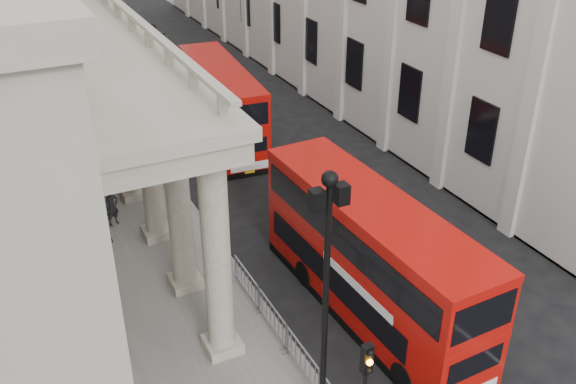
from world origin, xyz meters
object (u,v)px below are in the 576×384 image
object	(u,v)px
lamp_post_south	(326,287)
bus_near	(370,257)
lamp_post_north	(91,22)
pedestrian_b	(101,227)
pedestrian_c	(137,165)
traffic_light	(365,384)
bus_far	(222,103)
lamp_post_mid	(159,99)
pedestrian_a	(112,207)

from	to	relation	value
lamp_post_south	bus_near	world-z (taller)	lamp_post_south
lamp_post_north	pedestrian_b	size ratio (longest dim) A/B	4.88
lamp_post_north	bus_near	bearing A→B (deg)	-82.14
lamp_post_south	pedestrian_b	bearing A→B (deg)	107.77
lamp_post_north	pedestrian_c	distance (m)	15.12
traffic_light	lamp_post_south	bearing A→B (deg)	92.84
bus_near	pedestrian_b	size ratio (longest dim) A/B	6.49
pedestrian_b	pedestrian_c	world-z (taller)	pedestrian_c
lamp_post_south	pedestrian_b	distance (m)	13.62
traffic_light	bus_far	bearing A→B (deg)	78.33
traffic_light	pedestrian_b	xyz separation A→B (m)	(-4.08, 14.43, -2.13)
traffic_light	bus_far	distance (m)	23.17
lamp_post_mid	bus_far	xyz separation A→B (m)	(4.78, 4.66, -2.60)
pedestrian_b	lamp_post_mid	bearing A→B (deg)	-154.03
lamp_post_south	pedestrian_b	size ratio (longest dim) A/B	4.88
traffic_light	bus_near	distance (m)	6.84
lamp_post_mid	bus_near	distance (m)	13.22
lamp_post_mid	bus_far	distance (m)	7.16
lamp_post_south	bus_far	xyz separation A→B (m)	(4.78, 20.66, -2.60)
lamp_post_south	pedestrian_c	xyz separation A→B (m)	(-1.13, 17.42, -3.85)
pedestrian_c	bus_far	bearing A→B (deg)	51.73
lamp_post_south	bus_far	world-z (taller)	lamp_post_south
lamp_post_mid	bus_near	bearing A→B (deg)	-72.43
traffic_light	bus_far	xyz separation A→B (m)	(4.68, 22.67, -0.79)
bus_near	lamp_post_south	bearing A→B (deg)	-139.50
pedestrian_a	pedestrian_b	xyz separation A→B (m)	(-0.78, -1.42, -0.06)
lamp_post_south	pedestrian_a	bearing A→B (deg)	103.00
bus_far	pedestrian_a	distance (m)	10.58
traffic_light	pedestrian_b	world-z (taller)	traffic_light
lamp_post_south	pedestrian_a	distance (m)	14.71
lamp_post_south	lamp_post_north	distance (m)	32.00
lamp_post_north	pedestrian_b	distance (m)	20.37
pedestrian_c	pedestrian_a	bearing A→B (deg)	-96.84
bus_near	bus_far	bearing A→B (deg)	84.92
lamp_post_south	pedestrian_a	size ratio (longest dim) A/B	4.56
pedestrian_a	lamp_post_south	bearing A→B (deg)	-100.50
pedestrian_a	traffic_light	bearing A→B (deg)	-101.76
lamp_post_mid	lamp_post_north	world-z (taller)	same
lamp_post_mid	traffic_light	distance (m)	18.11
pedestrian_a	lamp_post_north	bearing A→B (deg)	56.54
traffic_light	pedestrian_a	size ratio (longest dim) A/B	2.36
bus_far	pedestrian_a	xyz separation A→B (m)	(-7.97, -6.83, -1.28)
pedestrian_a	pedestrian_c	distance (m)	4.14
bus_near	pedestrian_c	size ratio (longest dim) A/B	5.89
lamp_post_mid	bus_far	world-z (taller)	lamp_post_mid
lamp_post_mid	bus_far	size ratio (longest dim) A/B	0.80
lamp_post_mid	bus_near	xyz separation A→B (m)	(3.92, -12.38, -2.44)
pedestrian_a	bus_near	bearing A→B (deg)	-78.64
bus_near	pedestrian_a	xyz separation A→B (m)	(-7.11, 10.21, -1.44)
pedestrian_c	lamp_post_north	bearing A→B (deg)	108.61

